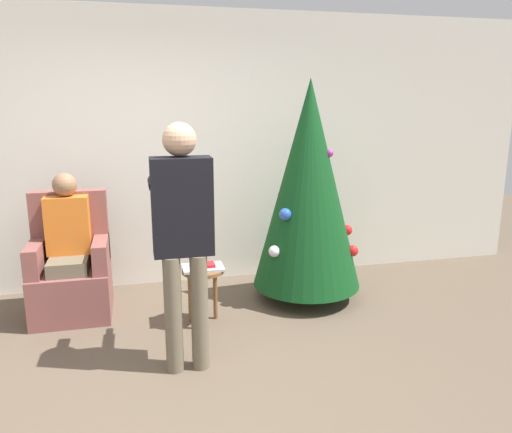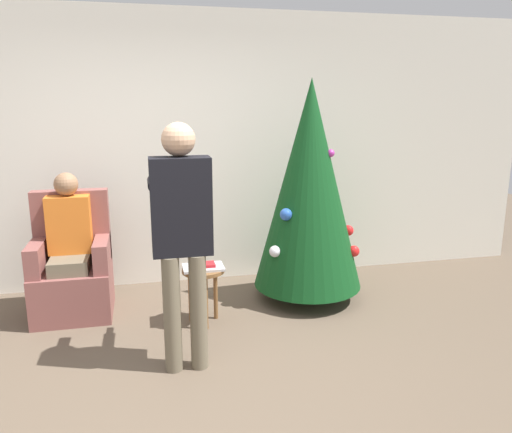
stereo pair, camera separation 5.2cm
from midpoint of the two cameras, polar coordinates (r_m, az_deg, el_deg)
ground_plane at (r=3.34m, az=-7.53°, el=-20.35°), size 14.00×14.00×0.00m
wall_back at (r=5.04m, az=-10.42°, el=7.37°), size 8.00×0.06×2.70m
christmas_tree at (r=4.56m, az=6.44°, el=3.55°), size 1.00×1.00×2.03m
armchair at (r=4.66m, az=-19.90°, el=-5.95°), size 0.65×0.61×1.07m
person_seated at (r=4.55m, az=-20.24°, el=-2.45°), size 0.36×0.46×1.24m
person_standing at (r=3.37m, az=-8.04°, el=-1.07°), size 0.42×0.57×1.70m
side_stool at (r=4.20m, az=-5.66°, el=-7.12°), size 0.35×0.35×0.48m
laptop at (r=4.16m, az=-5.69°, el=-5.80°), size 0.34×0.23×0.02m
book at (r=4.15m, az=-5.70°, el=-5.52°), size 0.19×0.12×0.02m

